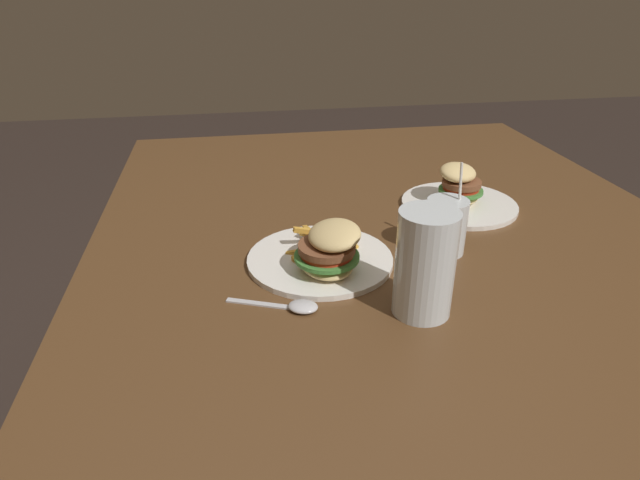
% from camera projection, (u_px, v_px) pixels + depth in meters
% --- Properties ---
extents(ground_plane, '(8.00, 8.00, 0.00)m').
position_uv_depth(ground_plane, '(379.00, 472.00, 1.40)').
color(ground_plane, '#2D231E').
extents(dining_table, '(1.49, 1.20, 0.71)m').
position_uv_depth(dining_table, '(393.00, 275.00, 1.13)').
color(dining_table, brown).
rests_on(dining_table, ground_plane).
extents(meal_plate_near, '(0.26, 0.26, 0.10)m').
position_uv_depth(meal_plate_near, '(325.00, 253.00, 0.93)').
color(meal_plate_near, white).
rests_on(meal_plate_near, dining_table).
extents(beer_glass, '(0.09, 0.09, 0.17)m').
position_uv_depth(beer_glass, '(425.00, 265.00, 0.79)').
color(beer_glass, silver).
rests_on(beer_glass, dining_table).
extents(juice_glass, '(0.08, 0.08, 0.17)m').
position_uv_depth(juice_glass, '(445.00, 228.00, 0.98)').
color(juice_glass, silver).
rests_on(juice_glass, dining_table).
extents(spoon, '(0.08, 0.15, 0.01)m').
position_uv_depth(spoon, '(298.00, 306.00, 0.83)').
color(spoon, silver).
rests_on(spoon, dining_table).
extents(meal_plate_far, '(0.25, 0.25, 0.10)m').
position_uv_depth(meal_plate_far, '(459.00, 195.00, 1.17)').
color(meal_plate_far, white).
rests_on(meal_plate_far, dining_table).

